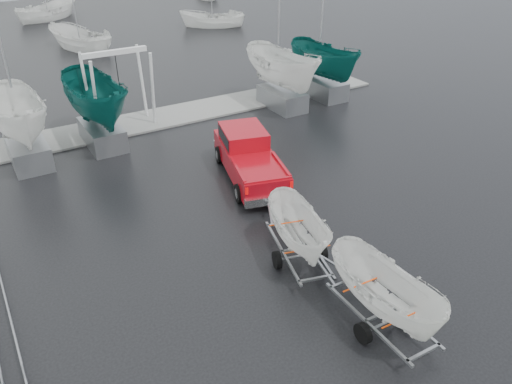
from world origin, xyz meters
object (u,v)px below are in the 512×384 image
pickup_truck (248,154)px  trailer_hitched (301,199)px  boat_hoist (118,78)px  trailer_parked (391,255)px

pickup_truck → trailer_hitched: 6.55m
trailer_hitched → boat_hoist: 14.51m
trailer_hitched → trailer_parked: trailer_parked is taller
trailer_hitched → trailer_parked: 3.74m
pickup_truck → boat_hoist: size_ratio=1.48×
trailer_parked → boat_hoist: size_ratio=1.12×
trailer_hitched → boat_hoist: bearing=110.0°
pickup_truck → trailer_hitched: bearing=-90.0°
boat_hoist → pickup_truck: bearing=-70.8°
trailer_hitched → trailer_parked: (0.21, -3.73, 0.12)m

